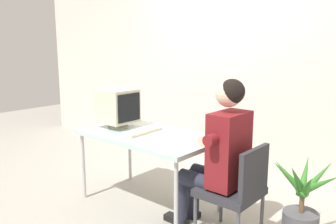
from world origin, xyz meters
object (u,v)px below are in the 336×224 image
(potted_plant, at_px, (301,207))
(crt_monitor, at_px, (118,106))
(office_chair, at_px, (237,188))
(desk, at_px, (148,138))
(keyboard, at_px, (141,131))
(person_seated, at_px, (219,152))

(potted_plant, bearing_deg, crt_monitor, -170.11)
(crt_monitor, relative_size, office_chair, 0.49)
(desk, relative_size, office_chair, 1.67)
(crt_monitor, height_order, potted_plant, crt_monitor)
(crt_monitor, relative_size, keyboard, 0.89)
(desk, bearing_deg, crt_monitor, -178.56)
(desk, height_order, crt_monitor, crt_monitor)
(crt_monitor, distance_m, office_chair, 1.54)
(crt_monitor, bearing_deg, keyboard, -2.91)
(desk, distance_m, potted_plant, 1.52)
(person_seated, bearing_deg, crt_monitor, 179.67)
(keyboard, relative_size, person_seated, 0.34)
(crt_monitor, xyz_separation_m, office_chair, (1.45, -0.01, -0.51))
(keyboard, relative_size, office_chair, 0.55)
(keyboard, height_order, office_chair, office_chair)
(office_chair, relative_size, person_seated, 0.61)
(desk, bearing_deg, keyboard, -157.65)
(desk, relative_size, person_seated, 1.02)
(desk, xyz_separation_m, keyboard, (-0.07, -0.03, 0.06))
(crt_monitor, distance_m, potted_plant, 2.01)
(desk, distance_m, office_chair, 1.04)
(potted_plant, bearing_deg, desk, -167.64)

